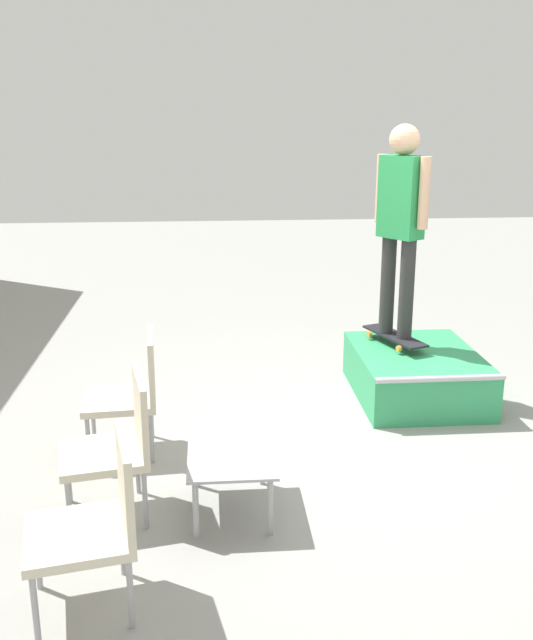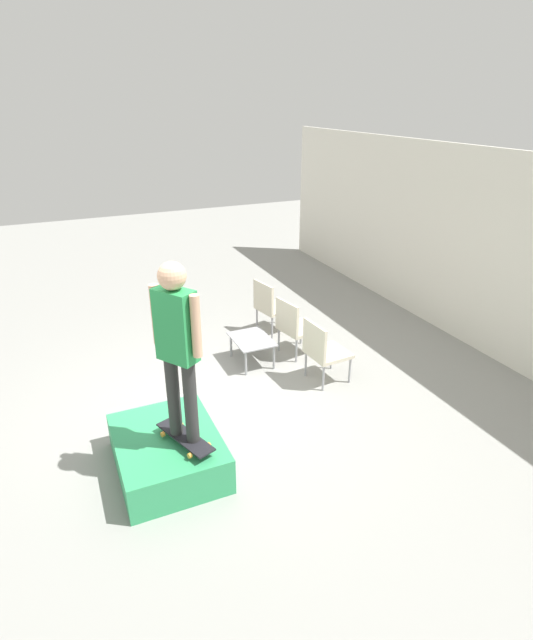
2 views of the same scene
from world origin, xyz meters
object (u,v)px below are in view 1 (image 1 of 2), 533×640
Objects in this scene: patio_chair_left at (97,517)px; patio_chair_center at (118,440)px; skateboard_on_ramp at (394,336)px; patio_chair_right at (132,388)px; skate_ramp_box at (416,374)px; coffee_table at (231,460)px; person_skater at (401,213)px.

patio_chair_left and patio_chair_center have the same top height.
skateboard_on_ramp is at bearing 120.37° from patio_chair_center.
skateboard_on_ramp is at bearing 111.96° from patio_chair_right.
skate_ramp_box is 3.57m from patio_chair_left.
patio_chair_right is at bearing 168.53° from patio_chair_left.
skateboard_on_ramp is 0.86× the size of patio_chair_center.
patio_chair_center is at bearing 88.52° from coffee_table.
person_skater reaches higher than skateboard_on_ramp.
patio_chair_center is (-1.97, 2.24, 0.00)m from skateboard_on_ramp.
skateboard_on_ramp is 2.52m from coffee_table.
person_skater reaches higher than patio_chair_center.
patio_chair_left is at bearing 137.81° from skate_ramp_box.
coffee_table is at bearing 108.32° from person_skater.
skateboard_on_ramp is 2.49m from patio_chair_right.
patio_chair_left is 1.74m from patio_chair_right.
patio_chair_right is (0.88, 0.69, 0.16)m from coffee_table.
skateboard_on_ramp is 1.11m from person_skater.
patio_chair_center reaches higher than coffee_table.
patio_chair_center is 1.00× the size of patio_chair_right.
patio_chair_center is at bearing -4.47° from patio_chair_right.
patio_chair_left is at bearing -4.42° from patio_chair_right.
coffee_table is at bearing 136.30° from skate_ramp_box.
patio_chair_left is 1.00× the size of patio_chair_right.
skateboard_on_ramp is 3.62m from patio_chair_left.
person_skater is (0.21, 0.15, 1.40)m from skate_ramp_box.
person_skater is at bearing 120.37° from patio_chair_center.
skate_ramp_box is at bearing 106.14° from patio_chair_right.
skate_ramp_box is at bearing -43.70° from coffee_table.
skate_ramp_box is 1.74× the size of skateboard_on_ramp.
patio_chair_right is at bearing 37.95° from coffee_table.
skate_ramp_box is 1.50× the size of patio_chair_right.
person_skater is 2.82m from coffee_table.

